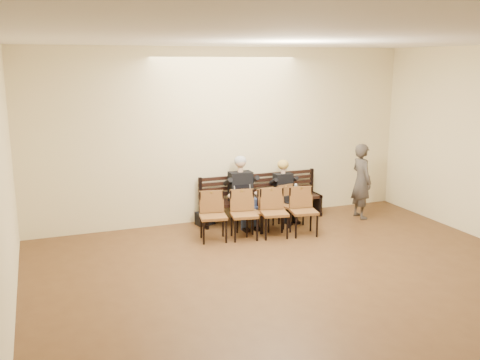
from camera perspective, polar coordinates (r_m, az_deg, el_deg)
The scene contains 11 objects.
ground at distance 7.04m, azimuth 12.62°, elevation -14.98°, with size 10.00×10.00×0.00m, color brown.
room_walls at distance 6.96m, azimuth 10.03°, elevation 6.74°, with size 8.02×10.01×3.51m.
bench at distance 11.09m, azimuth 2.35°, elevation -3.12°, with size 2.60×0.90×0.45m, color black.
seated_man at distance 10.69m, azimuth 0.24°, elevation -1.15°, with size 0.57×0.79×1.37m, color black, non-canonical shape.
seated_woman at distance 11.09m, azimuth 4.81°, elevation -1.41°, with size 0.47×0.66×1.10m, color black, non-canonical shape.
laptop at distance 10.53m, azimuth 0.56°, elevation -1.98°, with size 0.35×0.27×0.25m, color silver.
water_bottle at distance 10.86m, azimuth 5.95°, elevation -1.61°, with size 0.08×0.08×0.25m, color silver.
bag at distance 10.80m, azimuth -3.76°, elevation -4.09°, with size 0.35×0.24×0.26m, color black.
passerby at distance 11.35m, azimuth 12.85°, elevation 0.46°, with size 0.66×0.43×1.80m, color #3B3531.
chair_row_front at distance 10.44m, azimuth 3.35°, elevation -3.14°, with size 1.43×0.43×0.80m, color brown.
chair_row_back at distance 9.91m, azimuth 2.08°, elevation -3.67°, with size 2.19×0.49×0.90m, color brown.
Camera 1 is at (-3.57, -5.14, 3.22)m, focal length 40.00 mm.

